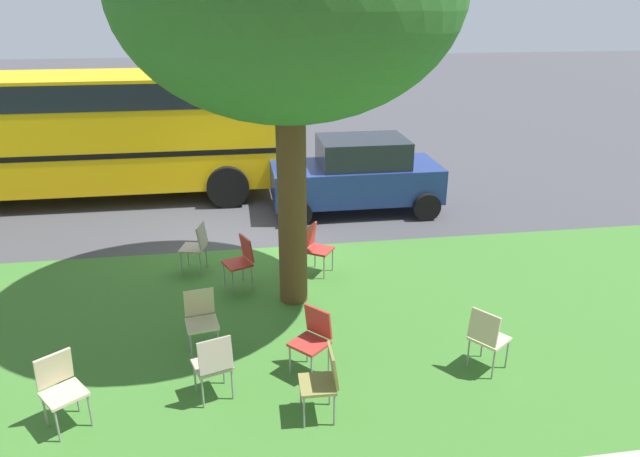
% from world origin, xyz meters
% --- Properties ---
extents(ground, '(80.00, 80.00, 0.00)m').
position_xyz_m(ground, '(0.00, 0.00, 0.00)').
color(ground, '#424247').
extents(grass_verge, '(48.00, 6.00, 0.01)m').
position_xyz_m(grass_verge, '(0.00, 3.20, 0.00)').
color(grass_verge, '#3D752D').
rests_on(grass_verge, ground).
extents(chair_0, '(0.58, 0.57, 0.88)m').
position_xyz_m(chair_0, '(-1.16, 1.40, 0.52)').
color(chair_0, '#B7332D').
rests_on(chair_0, ground).
extents(chair_1, '(0.51, 0.51, 0.88)m').
position_xyz_m(chair_1, '(0.88, 1.04, 0.52)').
color(chair_1, '#ADA393').
rests_on(chair_1, ground).
extents(chair_2, '(0.52, 0.53, 0.88)m').
position_xyz_m(chair_2, '(0.52, 4.65, 0.52)').
color(chair_2, '#ADA393').
rests_on(chair_2, ground).
extents(chair_3, '(0.59, 0.59, 0.88)m').
position_xyz_m(chair_3, '(-0.71, 4.26, 0.52)').
color(chair_3, '#B7332D').
rests_on(chair_3, ground).
extents(chair_4, '(0.43, 0.43, 0.88)m').
position_xyz_m(chair_4, '(-0.71, 5.14, 0.52)').
color(chair_4, olive).
rests_on(chair_4, ground).
extents(chair_5, '(0.58, 0.58, 0.88)m').
position_xyz_m(chair_5, '(-2.89, 4.58, 0.52)').
color(chair_5, beige).
rests_on(chair_5, ground).
extents(chair_6, '(0.55, 0.54, 0.88)m').
position_xyz_m(chair_6, '(0.13, 1.76, 0.52)').
color(chair_6, '#B7332D').
rests_on(chair_6, ground).
extents(chair_7, '(0.58, 0.58, 0.88)m').
position_xyz_m(chair_7, '(2.19, 4.84, 0.52)').
color(chair_7, beige).
rests_on(chair_7, ground).
extents(chair_8, '(0.48, 0.48, 0.88)m').
position_xyz_m(chair_8, '(0.71, 3.56, 0.52)').
color(chair_8, beige).
rests_on(chair_8, ground).
extents(parked_car, '(3.70, 1.92, 1.65)m').
position_xyz_m(parked_car, '(-2.53, -1.67, 0.84)').
color(parked_car, navy).
rests_on(parked_car, ground).
extents(school_bus, '(10.40, 2.80, 2.88)m').
position_xyz_m(school_bus, '(4.33, -3.58, 1.76)').
color(school_bus, yellow).
rests_on(school_bus, ground).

